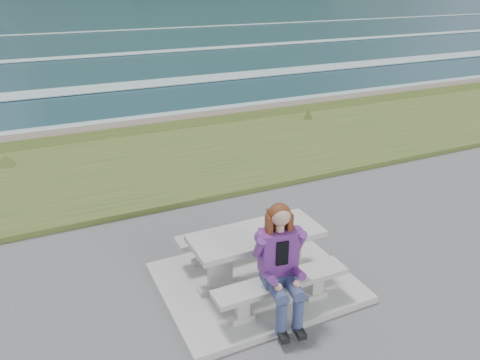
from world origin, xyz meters
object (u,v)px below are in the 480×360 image
Objects in this scene: bench_landward at (281,286)px; bench_seaward at (235,235)px; picnic_table at (256,244)px; seated_woman at (282,280)px.

bench_landward and bench_seaward have the same top height.
bench_landward is at bearing -90.00° from picnic_table.
bench_landward is 1.20× the size of seated_woman.
seated_woman is (-0.08, -1.54, 0.20)m from bench_seaward.
seated_woman is (-0.08, -0.14, 0.20)m from bench_landward.
picnic_table is 0.85m from seated_woman.
bench_landward is 1.00× the size of bench_seaward.
picnic_table is 0.74m from bench_seaward.
bench_seaward is (0.00, 0.70, -0.23)m from picnic_table.
bench_seaward is at bearing 90.00° from picnic_table.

